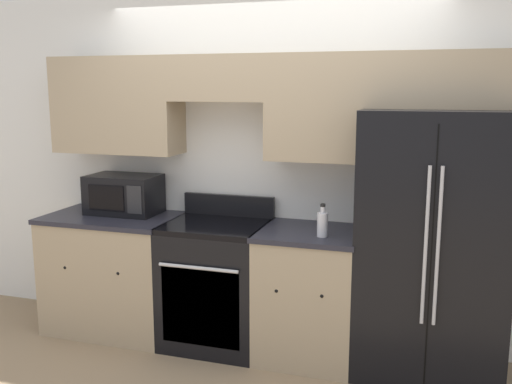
# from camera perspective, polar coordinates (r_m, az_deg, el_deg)

# --- Properties ---
(ground_plane) EXTENTS (12.00, 12.00, 0.00)m
(ground_plane) POSITION_cam_1_polar(r_m,az_deg,el_deg) (4.10, -1.37, -17.10)
(ground_plane) COLOR #937A5B
(wall_back) EXTENTS (8.00, 0.39, 2.60)m
(wall_back) POSITION_cam_1_polar(r_m,az_deg,el_deg) (4.21, 1.35, 4.69)
(wall_back) COLOR white
(wall_back) RESTS_ON ground_plane
(lower_cabinets_left) EXTENTS (1.02, 0.64, 0.92)m
(lower_cabinets_left) POSITION_cam_1_polar(r_m,az_deg,el_deg) (4.65, -13.98, -7.83)
(lower_cabinets_left) COLOR tan
(lower_cabinets_left) RESTS_ON ground_plane
(lower_cabinets_right) EXTENTS (0.70, 0.64, 0.92)m
(lower_cabinets_right) POSITION_cam_1_polar(r_m,az_deg,el_deg) (4.09, 5.30, -10.13)
(lower_cabinets_right) COLOR tan
(lower_cabinets_right) RESTS_ON ground_plane
(oven_range) EXTENTS (0.72, 0.65, 1.08)m
(oven_range) POSITION_cam_1_polar(r_m,az_deg,el_deg) (4.28, -4.00, -9.10)
(oven_range) COLOR black
(oven_range) RESTS_ON ground_plane
(refrigerator) EXTENTS (0.94, 0.79, 1.76)m
(refrigerator) POSITION_cam_1_polar(r_m,az_deg,el_deg) (3.95, 17.18, -4.96)
(refrigerator) COLOR black
(refrigerator) RESTS_ON ground_plane
(microwave) EXTENTS (0.54, 0.35, 0.30)m
(microwave) POSITION_cam_1_polar(r_m,az_deg,el_deg) (4.56, -13.06, -0.22)
(microwave) COLOR black
(microwave) RESTS_ON lower_cabinets_left
(bottle) EXTENTS (0.07, 0.07, 0.22)m
(bottle) POSITION_cam_1_polar(r_m,az_deg,el_deg) (3.79, 6.66, -3.16)
(bottle) COLOR silver
(bottle) RESTS_ON lower_cabinets_right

